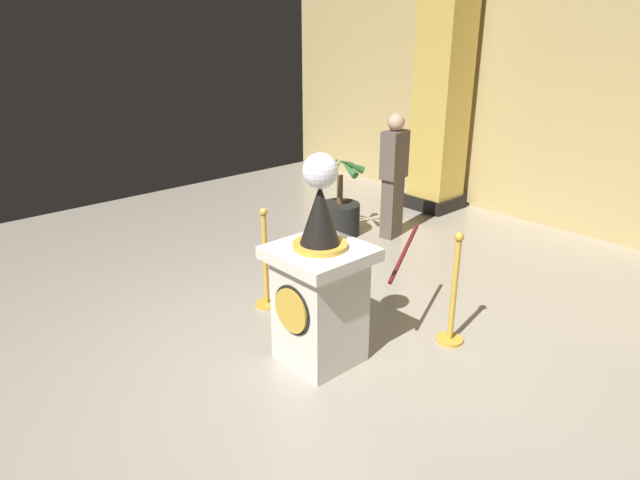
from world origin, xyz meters
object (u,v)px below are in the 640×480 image
pedestal_clock (320,287)px  stanchion_near (453,305)px  stanchion_far (266,272)px  potted_palm_left (340,211)px  bystander_guest (394,174)px

pedestal_clock → stanchion_near: bearing=61.4°
stanchion_far → potted_palm_left: bearing=116.6°
pedestal_clock → potted_palm_left: bearing=132.8°
pedestal_clock → stanchion_far: size_ratio=1.71×
stanchion_near → potted_palm_left: potted_palm_left is taller
pedestal_clock → bystander_guest: (-1.53, 2.66, 0.18)m
pedestal_clock → stanchion_far: (-1.07, 0.25, -0.32)m
stanchion_far → potted_palm_left: potted_palm_left is taller
potted_palm_left → bystander_guest: bystander_guest is taller
pedestal_clock → bystander_guest: bearing=119.8°
potted_palm_left → bystander_guest: (0.53, 0.44, 0.54)m
stanchion_near → stanchion_far: (-1.65, -0.80, -0.00)m
bystander_guest → stanchion_far: bearing=-79.3°
stanchion_far → bystander_guest: bearing=100.7°
stanchion_far → stanchion_near: bearing=25.9°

